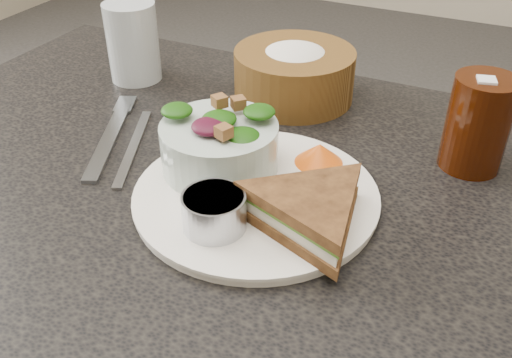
{
  "coord_description": "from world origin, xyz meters",
  "views": [
    {
      "loc": [
        0.28,
        -0.49,
        1.14
      ],
      "look_at": [
        0.05,
        -0.03,
        0.78
      ],
      "focal_mm": 40.0,
      "sensor_mm": 36.0,
      "label": 1
    }
  ],
  "objects_px": {
    "bread_basket": "(294,66)",
    "dinner_plate": "(256,197)",
    "water_glass": "(133,42)",
    "sandwich": "(310,211)",
    "salad_bowl": "(219,139)",
    "cola_glass": "(479,119)",
    "dressing_ramekin": "(214,212)"
  },
  "relations": [
    {
      "from": "bread_basket",
      "to": "dinner_plate",
      "type": "bearing_deg",
      "value": -76.59
    },
    {
      "from": "dinner_plate",
      "to": "bread_basket",
      "type": "bearing_deg",
      "value": 103.41
    },
    {
      "from": "bread_basket",
      "to": "water_glass",
      "type": "bearing_deg",
      "value": -170.01
    },
    {
      "from": "sandwich",
      "to": "salad_bowl",
      "type": "distance_m",
      "value": 0.15
    },
    {
      "from": "dinner_plate",
      "to": "cola_glass",
      "type": "distance_m",
      "value": 0.28
    },
    {
      "from": "dinner_plate",
      "to": "salad_bowl",
      "type": "height_order",
      "value": "salad_bowl"
    },
    {
      "from": "sandwich",
      "to": "salad_bowl",
      "type": "relative_size",
      "value": 1.18
    },
    {
      "from": "dressing_ramekin",
      "to": "bread_basket",
      "type": "bearing_deg",
      "value": 98.5
    },
    {
      "from": "bread_basket",
      "to": "water_glass",
      "type": "relative_size",
      "value": 1.46
    },
    {
      "from": "water_glass",
      "to": "dressing_ramekin",
      "type": "bearing_deg",
      "value": -43.61
    },
    {
      "from": "sandwich",
      "to": "bread_basket",
      "type": "relative_size",
      "value": 0.92
    },
    {
      "from": "dressing_ramekin",
      "to": "cola_glass",
      "type": "xyz_separation_m",
      "value": [
        0.22,
        0.25,
        0.03
      ]
    },
    {
      "from": "sandwich",
      "to": "bread_basket",
      "type": "distance_m",
      "value": 0.32
    },
    {
      "from": "dinner_plate",
      "to": "sandwich",
      "type": "bearing_deg",
      "value": -23.1
    },
    {
      "from": "dressing_ramekin",
      "to": "sandwich",
      "type": "bearing_deg",
      "value": 24.63
    },
    {
      "from": "salad_bowl",
      "to": "dressing_ramekin",
      "type": "xyz_separation_m",
      "value": [
        0.05,
        -0.1,
        -0.02
      ]
    },
    {
      "from": "dinner_plate",
      "to": "salad_bowl",
      "type": "xyz_separation_m",
      "value": [
        -0.06,
        0.03,
        0.05
      ]
    },
    {
      "from": "cola_glass",
      "to": "water_glass",
      "type": "height_order",
      "value": "cola_glass"
    },
    {
      "from": "salad_bowl",
      "to": "bread_basket",
      "type": "distance_m",
      "value": 0.23
    },
    {
      "from": "salad_bowl",
      "to": "dressing_ramekin",
      "type": "distance_m",
      "value": 0.11
    },
    {
      "from": "sandwich",
      "to": "salad_bowl",
      "type": "height_order",
      "value": "salad_bowl"
    },
    {
      "from": "dinner_plate",
      "to": "sandwich",
      "type": "relative_size",
      "value": 1.68
    },
    {
      "from": "dressing_ramekin",
      "to": "bread_basket",
      "type": "xyz_separation_m",
      "value": [
        -0.05,
        0.33,
        0.02
      ]
    },
    {
      "from": "sandwich",
      "to": "cola_glass",
      "type": "relative_size",
      "value": 1.26
    },
    {
      "from": "sandwich",
      "to": "cola_glass",
      "type": "bearing_deg",
      "value": 79.3
    },
    {
      "from": "bread_basket",
      "to": "cola_glass",
      "type": "relative_size",
      "value": 1.38
    },
    {
      "from": "sandwich",
      "to": "dressing_ramekin",
      "type": "height_order",
      "value": "sandwich"
    },
    {
      "from": "dinner_plate",
      "to": "bread_basket",
      "type": "relative_size",
      "value": 1.54
    },
    {
      "from": "cola_glass",
      "to": "water_glass",
      "type": "relative_size",
      "value": 1.06
    },
    {
      "from": "salad_bowl",
      "to": "cola_glass",
      "type": "distance_m",
      "value": 0.31
    },
    {
      "from": "dinner_plate",
      "to": "cola_glass",
      "type": "height_order",
      "value": "cola_glass"
    },
    {
      "from": "salad_bowl",
      "to": "water_glass",
      "type": "height_order",
      "value": "water_glass"
    }
  ]
}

